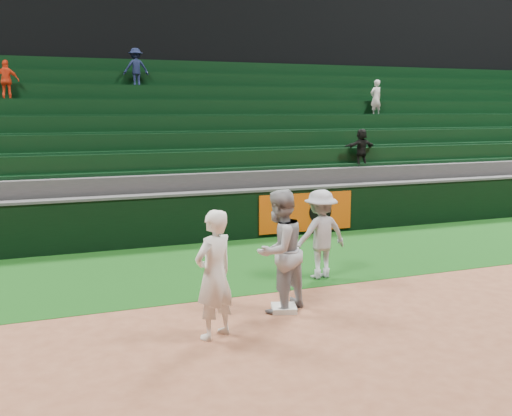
{
  "coord_description": "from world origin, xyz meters",
  "views": [
    {
      "loc": [
        -3.27,
        -8.16,
        3.24
      ],
      "look_at": [
        0.61,
        2.3,
        1.3
      ],
      "focal_mm": 40.0,
      "sensor_mm": 36.0,
      "label": 1
    }
  ],
  "objects_px": {
    "base_coach": "(320,234)",
    "first_base": "(284,308)",
    "baserunner": "(279,251)",
    "first_baseman": "(214,275)"
  },
  "relations": [
    {
      "from": "base_coach",
      "to": "first_base",
      "type": "bearing_deg",
      "value": 40.27
    },
    {
      "from": "first_base",
      "to": "baserunner",
      "type": "xyz_separation_m",
      "value": [
        -0.06,
        0.07,
        0.95
      ]
    },
    {
      "from": "first_baseman",
      "to": "baserunner",
      "type": "bearing_deg",
      "value": -179.78
    },
    {
      "from": "baserunner",
      "to": "first_base",
      "type": "bearing_deg",
      "value": 100.19
    },
    {
      "from": "first_baseman",
      "to": "base_coach",
      "type": "distance_m",
      "value": 3.45
    },
    {
      "from": "baserunner",
      "to": "base_coach",
      "type": "height_order",
      "value": "baserunner"
    },
    {
      "from": "base_coach",
      "to": "baserunner",
      "type": "bearing_deg",
      "value": 37.62
    },
    {
      "from": "baserunner",
      "to": "base_coach",
      "type": "bearing_deg",
      "value": -165.45
    },
    {
      "from": "first_base",
      "to": "base_coach",
      "type": "relative_size",
      "value": 0.23
    },
    {
      "from": "baserunner",
      "to": "base_coach",
      "type": "distance_m",
      "value": 2.01
    }
  ]
}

